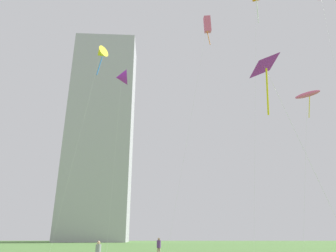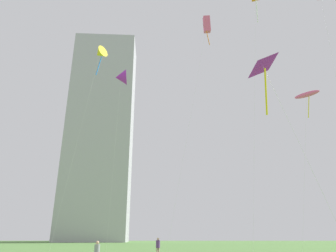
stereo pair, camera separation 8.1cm
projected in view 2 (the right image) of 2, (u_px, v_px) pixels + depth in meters
The scene contains 10 objects.
person_standing_1 at pixel (158, 246), 30.35m from camera, with size 0.41×0.41×1.85m.
person_standing_2 at pixel (96, 252), 20.60m from camera, with size 0.38×0.38×1.69m.
kite_flying_0 at pixel (306, 95), 41.70m from camera, with size 2.38×9.22×21.13m.
kite_flying_1 at pixel (100, 53), 36.90m from camera, with size 6.11×6.12×23.92m.
kite_flying_2 at pixel (206, 25), 43.62m from camera, with size 6.33×9.75×32.05m.
kite_flying_3 at pixel (263, 71), 17.48m from camera, with size 4.10×1.74×11.74m.
kite_flying_4 at pixel (121, 77), 42.43m from camera, with size 2.45×6.35×24.18m.
kite_flying_5 at pixel (255, 6), 39.29m from camera, with size 3.12×3.57×31.56m.
distant_highrise_0 at pixel (81, 138), 146.93m from camera, with size 14.33×14.33×93.87m, color #939399.
distant_highrise_1 at pixel (101, 133), 124.94m from camera, with size 25.42×17.59×84.79m, color #A8A8AD.
Camera 2 is at (-2.90, -17.16, 1.98)m, focal length 32.28 mm.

